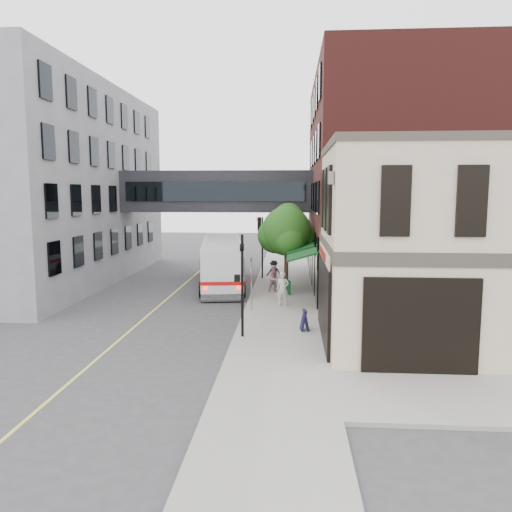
# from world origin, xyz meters

# --- Properties ---
(ground) EXTENTS (120.00, 120.00, 0.00)m
(ground) POSITION_xyz_m (0.00, 0.00, 0.00)
(ground) COLOR #38383A
(ground) RESTS_ON ground
(sidewalk_main) EXTENTS (4.00, 60.00, 0.15)m
(sidewalk_main) POSITION_xyz_m (2.00, 14.00, 0.07)
(sidewalk_main) COLOR gray
(sidewalk_main) RESTS_ON ground
(corner_building) EXTENTS (10.19, 8.12, 8.45)m
(corner_building) POSITION_xyz_m (8.97, 2.00, 4.21)
(corner_building) COLOR #C2AC94
(corner_building) RESTS_ON ground
(brick_building) EXTENTS (13.76, 18.00, 14.00)m
(brick_building) POSITION_xyz_m (9.98, 15.00, 6.99)
(brick_building) COLOR #4E1B18
(brick_building) RESTS_ON ground
(opposite_building) EXTENTS (14.00, 24.00, 14.00)m
(opposite_building) POSITION_xyz_m (-17.00, 16.00, 7.00)
(opposite_building) COLOR slate
(opposite_building) RESTS_ON ground
(skyway_bridge) EXTENTS (14.00, 3.18, 3.00)m
(skyway_bridge) POSITION_xyz_m (-3.00, 18.00, 6.50)
(skyway_bridge) COLOR black
(skyway_bridge) RESTS_ON ground
(traffic_signal_near) EXTENTS (0.44, 0.22, 4.60)m
(traffic_signal_near) POSITION_xyz_m (0.37, 2.00, 2.98)
(traffic_signal_near) COLOR black
(traffic_signal_near) RESTS_ON sidewalk_main
(traffic_signal_far) EXTENTS (0.53, 0.28, 4.50)m
(traffic_signal_far) POSITION_xyz_m (0.26, 17.00, 3.34)
(traffic_signal_far) COLOR black
(traffic_signal_far) RESTS_ON sidewalk_main
(street_sign_pole) EXTENTS (0.08, 0.75, 3.00)m
(street_sign_pole) POSITION_xyz_m (0.39, 7.00, 1.93)
(street_sign_pole) COLOR gray
(street_sign_pole) RESTS_ON sidewalk_main
(street_tree) EXTENTS (3.80, 3.20, 5.60)m
(street_tree) POSITION_xyz_m (2.19, 13.22, 3.91)
(street_tree) COLOR #382619
(street_tree) RESTS_ON sidewalk_main
(lane_marking) EXTENTS (0.12, 40.00, 0.01)m
(lane_marking) POSITION_xyz_m (-5.00, 10.00, 0.01)
(lane_marking) COLOR #D8CC4C
(lane_marking) RESTS_ON ground
(bus) EXTENTS (4.19, 11.91, 3.14)m
(bus) POSITION_xyz_m (-2.28, 14.88, 1.76)
(bus) COLOR silver
(bus) RESTS_ON ground
(pedestrian_a) EXTENTS (0.73, 0.52, 1.89)m
(pedestrian_a) POSITION_xyz_m (2.05, 8.19, 1.10)
(pedestrian_a) COLOR silver
(pedestrian_a) RESTS_ON sidewalk_main
(pedestrian_b) EXTENTS (0.92, 0.76, 1.70)m
(pedestrian_b) POSITION_xyz_m (1.46, 12.02, 1.00)
(pedestrian_b) COLOR pink
(pedestrian_b) RESTS_ON sidewalk_main
(pedestrian_c) EXTENTS (1.25, 1.01, 1.68)m
(pedestrian_c) POSITION_xyz_m (1.34, 14.49, 0.99)
(pedestrian_c) COLOR black
(pedestrian_c) RESTS_ON sidewalk_main
(newspaper_box) EXTENTS (0.56, 0.53, 0.90)m
(newspaper_box) POSITION_xyz_m (2.22, 11.15, 0.60)
(newspaper_box) COLOR #125226
(newspaper_box) RESTS_ON sidewalk_main
(sandwich_board) EXTENTS (0.42, 0.58, 0.95)m
(sandwich_board) POSITION_xyz_m (3.15, 3.16, 0.63)
(sandwich_board) COLOR black
(sandwich_board) RESTS_ON sidewalk_main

